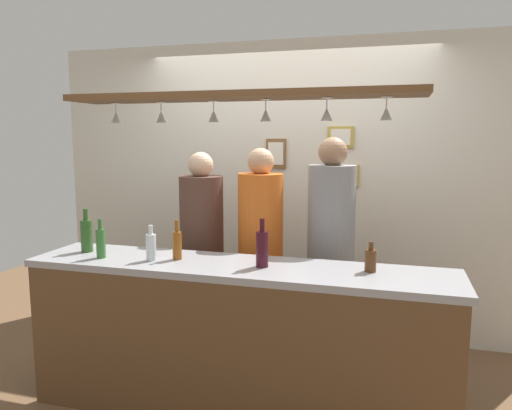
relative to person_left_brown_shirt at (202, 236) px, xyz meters
name	(u,v)px	position (x,y,z in m)	size (l,w,h in m)	color
ground_plane	(252,384)	(0.51, -0.32, -0.99)	(8.00, 8.00, 0.00)	brown
back_wall	(287,189)	(0.51, 0.78, 0.31)	(4.40, 0.06, 2.60)	silver
bar_counter	(228,322)	(0.51, -0.82, -0.33)	(2.70, 0.55, 0.98)	#99999E
overhead_glass_rack	(238,96)	(0.51, -0.62, 1.02)	(2.20, 0.36, 0.04)	brown
hanging_wineglass_far_left	(116,117)	(-0.37, -0.56, 0.91)	(0.07, 0.07, 0.13)	silver
hanging_wineglass_left	(161,116)	(-0.04, -0.55, 0.91)	(0.07, 0.07, 0.13)	silver
hanging_wineglass_center_left	(214,115)	(0.33, -0.57, 0.91)	(0.07, 0.07, 0.13)	silver
hanging_wineglass_center	(266,114)	(0.68, -0.60, 0.91)	(0.07, 0.07, 0.13)	silver
hanging_wineglass_center_right	(327,113)	(1.04, -0.63, 0.91)	(0.07, 0.07, 0.13)	silver
hanging_wineglass_right	(386,113)	(1.37, -0.60, 0.91)	(0.07, 0.07, 0.13)	silver
person_left_brown_shirt	(202,236)	(0.00, 0.00, 0.00)	(0.34, 0.34, 1.65)	#2D334C
person_middle_orange_shirt	(261,237)	(0.48, 0.00, 0.02)	(0.34, 0.34, 1.69)	#2D334C
person_right_grey_shirt	(331,234)	(1.01, 0.00, 0.07)	(0.34, 0.34, 1.77)	#2D334C
bottle_wine_dark_red	(262,248)	(0.68, -0.68, 0.10)	(0.08, 0.08, 0.30)	#380F19
bottle_beer_green_import	(101,242)	(-0.40, -0.76, 0.09)	(0.06, 0.06, 0.26)	#336B2D
bottle_beer_brown_stubby	(371,260)	(1.32, -0.61, 0.05)	(0.07, 0.07, 0.18)	#512D14
bottle_soda_clear	(151,246)	(-0.05, -0.73, 0.08)	(0.06, 0.06, 0.23)	silver
bottle_beer_amber_tall	(177,244)	(0.10, -0.66, 0.08)	(0.06, 0.06, 0.26)	brown
bottle_champagne_green	(87,235)	(-0.59, -0.63, 0.10)	(0.08, 0.08, 0.30)	#2D5623
picture_frame_upper_small	(341,137)	(0.98, 0.73, 0.77)	(0.22, 0.02, 0.18)	#B29338
picture_frame_crest	(276,153)	(0.42, 0.73, 0.63)	(0.18, 0.02, 0.26)	brown
picture_frame_lower_pair	(341,175)	(0.99, 0.73, 0.45)	(0.30, 0.02, 0.18)	#B29338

